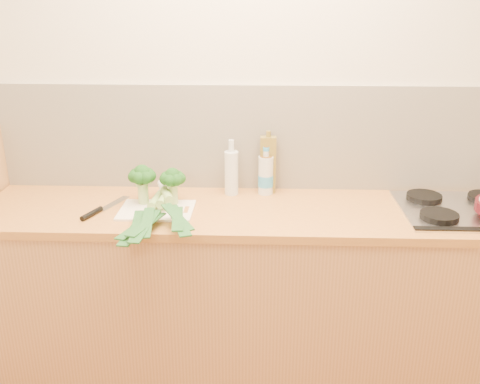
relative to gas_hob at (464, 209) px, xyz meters
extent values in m
plane|color=beige|center=(-1.02, 0.30, 0.39)|extent=(3.50, 0.00, 3.50)
cube|color=silver|center=(-1.02, 0.29, 0.26)|extent=(3.20, 0.02, 0.54)
cube|color=#B7804C|center=(-1.02, 0.00, -0.48)|extent=(3.20, 0.60, 0.86)
cube|color=#BC8337|center=(-1.02, 0.00, -0.03)|extent=(3.20, 0.62, 0.04)
cube|color=silver|center=(0.00, 0.00, -0.01)|extent=(0.58, 0.50, 0.01)
cylinder|color=black|center=(-0.15, -0.12, 0.01)|extent=(0.17, 0.17, 0.03)
cylinder|color=black|center=(-0.15, 0.12, 0.01)|extent=(0.17, 0.17, 0.03)
cube|color=white|center=(-1.44, -0.05, -0.01)|extent=(0.34, 0.25, 0.01)
cylinder|color=#9DBD6E|center=(-1.52, 0.03, 0.05)|extent=(0.05, 0.05, 0.10)
sphere|color=black|center=(-1.52, 0.03, 0.15)|extent=(0.08, 0.08, 0.08)
sphere|color=black|center=(-1.48, 0.03, 0.14)|extent=(0.06, 0.06, 0.06)
sphere|color=black|center=(-1.50, 0.06, 0.14)|extent=(0.06, 0.06, 0.06)
sphere|color=black|center=(-1.53, 0.06, 0.14)|extent=(0.06, 0.06, 0.06)
sphere|color=black|center=(-1.55, 0.04, 0.14)|extent=(0.06, 0.06, 0.06)
sphere|color=black|center=(-1.55, 0.01, 0.14)|extent=(0.06, 0.06, 0.06)
sphere|color=black|center=(-1.53, -0.01, 0.14)|extent=(0.06, 0.06, 0.06)
sphere|color=black|center=(-1.50, 0.00, 0.14)|extent=(0.06, 0.06, 0.06)
cylinder|color=#9DBD6E|center=(-1.37, 0.03, 0.04)|extent=(0.04, 0.04, 0.09)
sphere|color=black|center=(-1.37, 0.03, 0.14)|extent=(0.08, 0.08, 0.08)
sphere|color=black|center=(-1.34, 0.03, 0.12)|extent=(0.06, 0.06, 0.06)
sphere|color=black|center=(-1.35, 0.06, 0.12)|extent=(0.06, 0.06, 0.06)
sphere|color=black|center=(-1.38, 0.07, 0.12)|extent=(0.06, 0.06, 0.06)
sphere|color=black|center=(-1.41, 0.05, 0.12)|extent=(0.06, 0.06, 0.06)
sphere|color=black|center=(-1.41, 0.02, 0.12)|extent=(0.06, 0.06, 0.06)
sphere|color=black|center=(-1.38, 0.00, 0.12)|extent=(0.06, 0.06, 0.06)
sphere|color=black|center=(-1.35, 0.00, 0.12)|extent=(0.06, 0.06, 0.06)
cylinder|color=white|center=(-1.45, 0.15, 0.02)|extent=(0.05, 0.13, 0.04)
cylinder|color=#8CB65B|center=(-1.46, 0.01, 0.02)|extent=(0.05, 0.17, 0.04)
cube|color=#1A4A20|center=(-1.48, -0.31, 0.02)|extent=(0.12, 0.30, 0.02)
cube|color=#1A4A20|center=(-1.48, -0.33, 0.02)|extent=(0.08, 0.34, 0.01)
cube|color=#1A4A20|center=(-1.48, -0.30, 0.02)|extent=(0.08, 0.28, 0.02)
cylinder|color=white|center=(-1.40, 0.11, 0.04)|extent=(0.05, 0.12, 0.04)
cylinder|color=#8CB65B|center=(-1.41, -0.02, 0.04)|extent=(0.05, 0.15, 0.04)
cube|color=#1A4A20|center=(-1.43, -0.31, 0.04)|extent=(0.12, 0.30, 0.02)
cube|color=#1A4A20|center=(-1.44, -0.33, 0.04)|extent=(0.08, 0.34, 0.01)
cube|color=#1A4A20|center=(-1.43, -0.30, 0.04)|extent=(0.08, 0.28, 0.02)
cylinder|color=white|center=(-1.44, 0.10, 0.05)|extent=(0.07, 0.12, 0.04)
cylinder|color=#8CB65B|center=(-1.40, -0.01, 0.05)|extent=(0.08, 0.15, 0.04)
cube|color=#1A4A20|center=(-1.31, -0.29, 0.05)|extent=(0.09, 0.30, 0.02)
cube|color=#1A4A20|center=(-1.30, -0.31, 0.06)|extent=(0.15, 0.34, 0.01)
cube|color=#1A4A20|center=(-1.31, -0.28, 0.06)|extent=(0.18, 0.27, 0.02)
cube|color=silver|center=(-1.67, 0.04, -0.01)|extent=(0.11, 0.21, 0.00)
cylinder|color=black|center=(-1.73, -0.12, 0.00)|extent=(0.07, 0.14, 0.03)
cube|color=olive|center=(-0.92, 0.24, 0.13)|extent=(0.08, 0.05, 0.29)
cylinder|color=olive|center=(-0.92, 0.24, 0.29)|extent=(0.02, 0.02, 0.03)
cylinder|color=silver|center=(-1.10, 0.20, 0.10)|extent=(0.07, 0.07, 0.22)
cylinder|color=silver|center=(-1.10, 0.20, 0.24)|extent=(0.03, 0.03, 0.06)
cylinder|color=brown|center=(-0.93, 0.21, 0.09)|extent=(0.06, 0.06, 0.20)
cylinder|color=brown|center=(-0.93, 0.21, 0.21)|extent=(0.03, 0.03, 0.05)
cylinder|color=silver|center=(-0.93, 0.21, 0.08)|extent=(0.08, 0.08, 0.20)
cylinder|color=silver|center=(-0.93, 0.21, 0.20)|extent=(0.03, 0.03, 0.03)
cylinder|color=#3998D5|center=(-0.93, 0.21, 0.05)|extent=(0.08, 0.08, 0.06)
camera|label=1|loc=(-0.96, -2.36, 0.95)|focal=40.00mm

